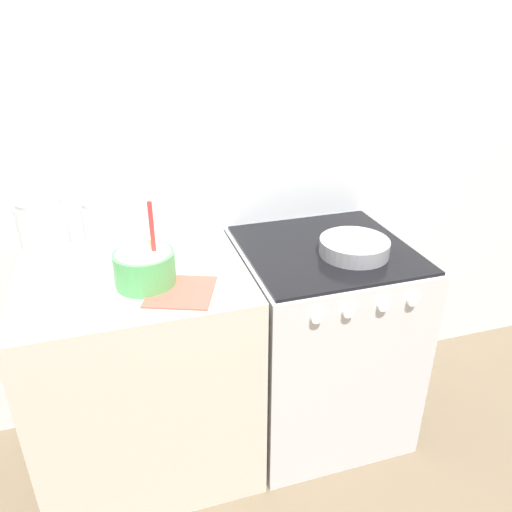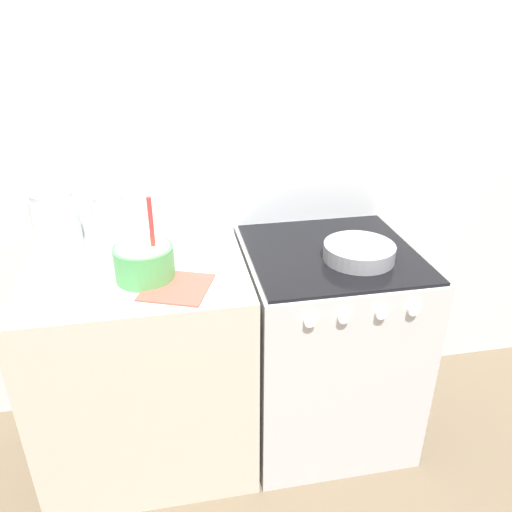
# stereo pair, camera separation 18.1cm
# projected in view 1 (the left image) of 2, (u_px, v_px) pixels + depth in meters

# --- Properties ---
(ground_plane) EXTENTS (12.00, 12.00, 0.00)m
(ground_plane) POSITION_uv_depth(u_px,v_px,m) (266.00, 492.00, 2.01)
(ground_plane) COLOR brown
(wall_back) EXTENTS (4.63, 0.05, 2.40)m
(wall_back) POSITION_uv_depth(u_px,v_px,m) (217.00, 155.00, 2.06)
(wall_back) COLOR silver
(wall_back) RESTS_ON ground_plane
(countertop_cabinet) EXTENTS (0.82, 0.67, 0.89)m
(countertop_cabinet) POSITION_uv_depth(u_px,v_px,m) (144.00, 372.00, 1.99)
(countertop_cabinet) COLOR beige
(countertop_cabinet) RESTS_ON ground_plane
(stove) EXTENTS (0.68, 0.68, 0.89)m
(stove) POSITION_uv_depth(u_px,v_px,m) (320.00, 339.00, 2.19)
(stove) COLOR silver
(stove) RESTS_ON ground_plane
(mixing_bowl) EXTENTS (0.21, 0.21, 0.30)m
(mixing_bowl) POSITION_uv_depth(u_px,v_px,m) (145.00, 266.00, 1.69)
(mixing_bowl) COLOR #4CA559
(mixing_bowl) RESTS_ON countertop_cabinet
(baking_pan) EXTENTS (0.27, 0.27, 0.06)m
(baking_pan) POSITION_uv_depth(u_px,v_px,m) (354.00, 246.00, 1.92)
(baking_pan) COLOR gray
(baking_pan) RESTS_ON stove
(storage_jar_left) EXTENTS (0.18, 0.18, 0.23)m
(storage_jar_left) POSITION_uv_depth(u_px,v_px,m) (44.00, 234.00, 1.86)
(storage_jar_left) COLOR silver
(storage_jar_left) RESTS_ON countertop_cabinet
(storage_jar_middle) EXTENTS (0.14, 0.14, 0.21)m
(storage_jar_middle) POSITION_uv_depth(u_px,v_px,m) (102.00, 230.00, 1.92)
(storage_jar_middle) COLOR silver
(storage_jar_middle) RESTS_ON countertop_cabinet
(tin_can) EXTENTS (0.08, 0.08, 0.10)m
(tin_can) POSITION_uv_depth(u_px,v_px,m) (66.00, 272.00, 1.70)
(tin_can) COLOR silver
(tin_can) RESTS_ON countertop_cabinet
(recipe_page) EXTENTS (0.28, 0.28, 0.01)m
(recipe_page) POSITION_uv_depth(u_px,v_px,m) (181.00, 292.00, 1.67)
(recipe_page) COLOR #CC4C3F
(recipe_page) RESTS_ON countertop_cabinet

